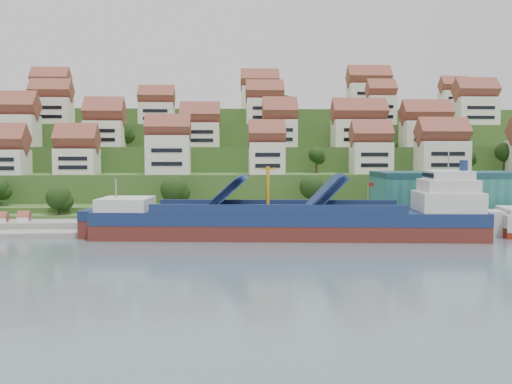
{
  "coord_description": "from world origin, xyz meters",
  "views": [
    {
      "loc": [
        -11.8,
        -108.62,
        16.59
      ],
      "look_at": [
        -5.5,
        14.0,
        8.0
      ],
      "focal_mm": 40.0,
      "sensor_mm": 36.0,
      "label": 1
    }
  ],
  "objects": [
    {
      "name": "quay",
      "position": [
        20.0,
        15.0,
        1.1
      ],
      "size": [
        180.0,
        14.0,
        2.2
      ],
      "primitive_type": "cube",
      "color": "gray",
      "rests_on": "ground"
    },
    {
      "name": "cargo_ship",
      "position": [
        1.98,
        0.25,
        3.17
      ],
      "size": [
        75.21,
        18.04,
        16.47
      ],
      "rotation": [
        0.0,
        0.0,
        -0.09
      ],
      "color": "#5A211B",
      "rests_on": "ground"
    },
    {
      "name": "hillside_trees",
      "position": [
        -10.18,
        43.88,
        16.42
      ],
      "size": [
        138.56,
        61.82,
        30.91
      ],
      "color": "#1D3712",
      "rests_on": "ground"
    },
    {
      "name": "flagpole",
      "position": [
        18.11,
        10.0,
        6.88
      ],
      "size": [
        1.28,
        0.16,
        8.0
      ],
      "color": "gray",
      "rests_on": "quay"
    },
    {
      "name": "hillside",
      "position": [
        0.0,
        103.55,
        10.66
      ],
      "size": [
        260.0,
        128.0,
        31.0
      ],
      "color": "#2D4C1E",
      "rests_on": "ground"
    },
    {
      "name": "warehouse",
      "position": [
        52.0,
        17.0,
        7.2
      ],
      "size": [
        60.0,
        15.0,
        10.0
      ],
      "primitive_type": "cube",
      "color": "#276B66",
      "rests_on": "quay"
    },
    {
      "name": "ground",
      "position": [
        0.0,
        0.0,
        0.0
      ],
      "size": [
        300.0,
        300.0,
        0.0
      ],
      "primitive_type": "plane",
      "color": "slate",
      "rests_on": "ground"
    },
    {
      "name": "pebble_beach",
      "position": [
        -58.0,
        12.0,
        0.5
      ],
      "size": [
        45.0,
        20.0,
        1.0
      ],
      "primitive_type": "cube",
      "color": "gray",
      "rests_on": "ground"
    },
    {
      "name": "hillside_village",
      "position": [
        1.32,
        59.97,
        24.03
      ],
      "size": [
        155.32,
        63.94,
        29.26
      ],
      "color": "silver",
      "rests_on": "ground"
    }
  ]
}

